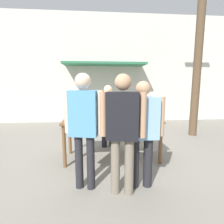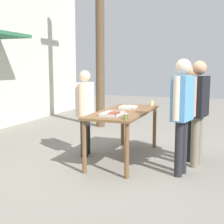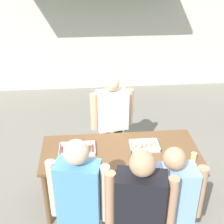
{
  "view_description": "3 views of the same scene",
  "coord_description": "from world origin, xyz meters",
  "px_view_note": "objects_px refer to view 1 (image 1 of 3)",
  "views": [
    {
      "loc": [
        -0.31,
        -3.62,
        1.6
      ],
      "look_at": [
        0.0,
        0.0,
        1.03
      ],
      "focal_mm": 28.0,
      "sensor_mm": 36.0,
      "label": 1
    },
    {
      "loc": [
        -5.21,
        -1.66,
        1.64
      ],
      "look_at": [
        -0.55,
        0.03,
        0.93
      ],
      "focal_mm": 50.0,
      "sensor_mm": 36.0,
      "label": 2
    },
    {
      "loc": [
        -0.39,
        -3.29,
        3.25
      ],
      "look_at": [
        -0.04,
        0.75,
        1.03
      ],
      "focal_mm": 50.0,
      "sensor_mm": 36.0,
      "label": 3
    }
  ],
  "objects_px": {
    "condiment_jar_mustard": "(67,121)",
    "beer_cup": "(157,119)",
    "food_tray_sausages": "(86,118)",
    "person_server_behind_table": "(108,111)",
    "person_customer_with_cup": "(142,127)",
    "condiment_jar_ketchup": "(72,120)",
    "utility_pole": "(199,39)",
    "person_customer_holding_hotdog": "(84,122)",
    "food_tray_buns": "(127,117)",
    "person_customer_waiting_in_line": "(123,125)"
  },
  "relations": [
    {
      "from": "beer_cup",
      "to": "condiment_jar_ketchup",
      "type": "bearing_deg",
      "value": 179.65
    },
    {
      "from": "food_tray_sausages",
      "to": "condiment_jar_mustard",
      "type": "xyz_separation_m",
      "value": [
        -0.34,
        -0.33,
        0.03
      ]
    },
    {
      "from": "condiment_jar_mustard",
      "to": "person_server_behind_table",
      "type": "height_order",
      "value": "person_server_behind_table"
    },
    {
      "from": "person_customer_with_cup",
      "to": "utility_pole",
      "type": "relative_size",
      "value": 0.29
    },
    {
      "from": "condiment_jar_mustard",
      "to": "beer_cup",
      "type": "xyz_separation_m",
      "value": [
        1.77,
        0.01,
        0.01
      ]
    },
    {
      "from": "food_tray_buns",
      "to": "condiment_jar_mustard",
      "type": "height_order",
      "value": "condiment_jar_mustard"
    },
    {
      "from": "condiment_jar_mustard",
      "to": "person_customer_waiting_in_line",
      "type": "distance_m",
      "value": 1.34
    },
    {
      "from": "food_tray_buns",
      "to": "utility_pole",
      "type": "xyz_separation_m",
      "value": [
        2.41,
        1.54,
        2.03
      ]
    },
    {
      "from": "condiment_jar_mustard",
      "to": "utility_pole",
      "type": "relative_size",
      "value": 0.01
    },
    {
      "from": "condiment_jar_mustard",
      "to": "person_server_behind_table",
      "type": "xyz_separation_m",
      "value": [
        0.85,
        1.05,
        0.01
      ]
    },
    {
      "from": "condiment_jar_ketchup",
      "to": "person_customer_waiting_in_line",
      "type": "xyz_separation_m",
      "value": [
        0.85,
        -0.97,
        0.12
      ]
    },
    {
      "from": "person_customer_with_cup",
      "to": "condiment_jar_ketchup",
      "type": "bearing_deg",
      "value": -34.63
    },
    {
      "from": "food_tray_sausages",
      "to": "person_server_behind_table",
      "type": "relative_size",
      "value": 0.29
    },
    {
      "from": "condiment_jar_mustard",
      "to": "person_customer_with_cup",
      "type": "relative_size",
      "value": 0.05
    },
    {
      "from": "food_tray_sausages",
      "to": "person_customer_with_cup",
      "type": "relative_size",
      "value": 0.28
    },
    {
      "from": "person_customer_waiting_in_line",
      "to": "condiment_jar_mustard",
      "type": "bearing_deg",
      "value": -33.47
    },
    {
      "from": "condiment_jar_mustard",
      "to": "person_server_behind_table",
      "type": "bearing_deg",
      "value": 50.93
    },
    {
      "from": "person_customer_waiting_in_line",
      "to": "person_customer_holding_hotdog",
      "type": "bearing_deg",
      "value": -6.23
    },
    {
      "from": "food_tray_sausages",
      "to": "condiment_jar_mustard",
      "type": "height_order",
      "value": "condiment_jar_mustard"
    },
    {
      "from": "beer_cup",
      "to": "person_customer_with_cup",
      "type": "bearing_deg",
      "value": -122.62
    },
    {
      "from": "food_tray_sausages",
      "to": "person_server_behind_table",
      "type": "bearing_deg",
      "value": 54.52
    },
    {
      "from": "person_server_behind_table",
      "to": "food_tray_sausages",
      "type": "bearing_deg",
      "value": -136.56
    },
    {
      "from": "condiment_jar_mustard",
      "to": "beer_cup",
      "type": "distance_m",
      "value": 1.77
    },
    {
      "from": "condiment_jar_mustard",
      "to": "condiment_jar_ketchup",
      "type": "xyz_separation_m",
      "value": [
        0.08,
        0.02,
        0.0
      ]
    },
    {
      "from": "condiment_jar_ketchup",
      "to": "person_customer_holding_hotdog",
      "type": "bearing_deg",
      "value": -69.43
    },
    {
      "from": "beer_cup",
      "to": "utility_pole",
      "type": "relative_size",
      "value": 0.02
    },
    {
      "from": "food_tray_buns",
      "to": "person_customer_with_cup",
      "type": "distance_m",
      "value": 1.14
    },
    {
      "from": "person_server_behind_table",
      "to": "person_customer_waiting_in_line",
      "type": "xyz_separation_m",
      "value": [
        0.08,
        -2.0,
        0.11
      ]
    },
    {
      "from": "person_server_behind_table",
      "to": "person_customer_holding_hotdog",
      "type": "relative_size",
      "value": 0.9
    },
    {
      "from": "condiment_jar_ketchup",
      "to": "person_customer_waiting_in_line",
      "type": "height_order",
      "value": "person_customer_waiting_in_line"
    },
    {
      "from": "person_customer_waiting_in_line",
      "to": "person_customer_with_cup",
      "type": "bearing_deg",
      "value": -141.92
    },
    {
      "from": "food_tray_sausages",
      "to": "person_customer_waiting_in_line",
      "type": "bearing_deg",
      "value": -65.48
    },
    {
      "from": "food_tray_buns",
      "to": "person_customer_holding_hotdog",
      "type": "xyz_separation_m",
      "value": [
        -0.84,
        -1.11,
        0.16
      ]
    },
    {
      "from": "person_customer_with_cup",
      "to": "utility_pole",
      "type": "xyz_separation_m",
      "value": [
        2.37,
        2.67,
        1.95
      ]
    },
    {
      "from": "person_customer_holding_hotdog",
      "to": "utility_pole",
      "type": "xyz_separation_m",
      "value": [
        3.24,
        2.64,
        1.87
      ]
    },
    {
      "from": "condiment_jar_mustard",
      "to": "person_customer_holding_hotdog",
      "type": "distance_m",
      "value": 0.87
    },
    {
      "from": "person_server_behind_table",
      "to": "person_customer_with_cup",
      "type": "distance_m",
      "value": 1.89
    },
    {
      "from": "condiment_jar_ketchup",
      "to": "beer_cup",
      "type": "distance_m",
      "value": 1.69
    },
    {
      "from": "condiment_jar_ketchup",
      "to": "person_server_behind_table",
      "type": "xyz_separation_m",
      "value": [
        0.77,
        1.03,
        0.01
      ]
    },
    {
      "from": "person_server_behind_table",
      "to": "person_customer_with_cup",
      "type": "xyz_separation_m",
      "value": [
        0.4,
        -1.85,
        0.04
      ]
    },
    {
      "from": "food_tray_sausages",
      "to": "person_server_behind_table",
      "type": "distance_m",
      "value": 0.88
    },
    {
      "from": "beer_cup",
      "to": "person_customer_with_cup",
      "type": "xyz_separation_m",
      "value": [
        -0.52,
        -0.81,
        0.04
      ]
    },
    {
      "from": "person_customer_holding_hotdog",
      "to": "utility_pole",
      "type": "bearing_deg",
      "value": -127.91
    },
    {
      "from": "beer_cup",
      "to": "person_customer_waiting_in_line",
      "type": "distance_m",
      "value": 1.28
    },
    {
      "from": "food_tray_sausages",
      "to": "person_customer_waiting_in_line",
      "type": "xyz_separation_m",
      "value": [
        0.59,
        -1.29,
        0.14
      ]
    },
    {
      "from": "person_customer_with_cup",
      "to": "person_customer_holding_hotdog",
      "type": "bearing_deg",
      "value": -1.56
    },
    {
      "from": "condiment_jar_ketchup",
      "to": "person_server_behind_table",
      "type": "height_order",
      "value": "person_server_behind_table"
    },
    {
      "from": "person_customer_holding_hotdog",
      "to": "person_customer_waiting_in_line",
      "type": "xyz_separation_m",
      "value": [
        0.55,
        -0.18,
        -0.02
      ]
    },
    {
      "from": "utility_pole",
      "to": "food_tray_buns",
      "type": "bearing_deg",
      "value": -147.45
    },
    {
      "from": "utility_pole",
      "to": "condiment_jar_mustard",
      "type": "bearing_deg",
      "value": -152.65
    }
  ]
}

